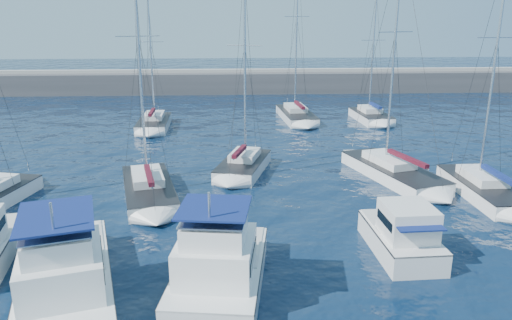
{
  "coord_description": "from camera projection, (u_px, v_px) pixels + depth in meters",
  "views": [
    {
      "loc": [
        -1.89,
        -24.22,
        11.77
      ],
      "look_at": [
        -0.29,
        5.17,
        3.0
      ],
      "focal_mm": 35.0,
      "sensor_mm": 36.0,
      "label": 1
    }
  ],
  "objects": [
    {
      "name": "sailboat_back_c",
      "position": [
        371.0,
        116.0,
        55.92
      ],
      "size": [
        3.55,
        7.2,
        14.07
      ],
      "rotation": [
        0.0,
        0.0,
        0.07
      ],
      "color": "white",
      "rests_on": "ground"
    },
    {
      "name": "sailboat_back_a",
      "position": [
        154.0,
        123.0,
        52.43
      ],
      "size": [
        3.24,
        7.63,
        14.11
      ],
      "rotation": [
        0.0,
        0.0,
        0.02
      ],
      "color": "white",
      "rests_on": "ground"
    },
    {
      "name": "sailboat_mid_c",
      "position": [
        243.0,
        165.0,
        37.99
      ],
      "size": [
        4.73,
        7.37,
        15.1
      ],
      "rotation": [
        0.0,
        0.0,
        -0.28
      ],
      "color": "silver",
      "rests_on": "ground"
    },
    {
      "name": "sailboat_mid_b",
      "position": [
        149.0,
        189.0,
        32.95
      ],
      "size": [
        4.95,
        9.08,
        16.58
      ],
      "rotation": [
        0.0,
        0.0,
        0.23
      ],
      "color": "silver",
      "rests_on": "ground"
    },
    {
      "name": "ground",
      "position": [
        267.0,
        241.0,
        26.64
      ],
      "size": [
        220.0,
        220.0,
        0.0
      ],
      "primitive_type": "plane",
      "color": "black",
      "rests_on": "ground"
    },
    {
      "name": "sailboat_back_b",
      "position": [
        296.0,
        115.0,
        56.6
      ],
      "size": [
        3.85,
        9.41,
        18.18
      ],
      "rotation": [
        0.0,
        0.0,
        0.08
      ],
      "color": "silver",
      "rests_on": "ground"
    },
    {
      "name": "motor_yacht_stbd_outer",
      "position": [
        402.0,
        237.0,
        24.98
      ],
      "size": [
        2.98,
        5.69,
        3.2
      ],
      "rotation": [
        0.0,
        0.0,
        0.04
      ],
      "color": "silver",
      "rests_on": "ground"
    },
    {
      "name": "motor_yacht_port_inner",
      "position": [
        65.0,
        276.0,
        20.88
      ],
      "size": [
        6.28,
        10.51,
        4.69
      ],
      "rotation": [
        0.0,
        0.0,
        0.28
      ],
      "color": "white",
      "rests_on": "ground"
    },
    {
      "name": "sailboat_mid_e",
      "position": [
        484.0,
        188.0,
        33.05
      ],
      "size": [
        3.17,
        8.37,
        16.44
      ],
      "rotation": [
        0.0,
        0.0,
        0.01
      ],
      "color": "white",
      "rests_on": "ground"
    },
    {
      "name": "breakwater",
      "position": [
        241.0,
        85.0,
        76.1
      ],
      "size": [
        160.0,
        6.0,
        4.45
      ],
      "color": "#424244",
      "rests_on": "ground"
    },
    {
      "name": "sailboat_mid_d",
      "position": [
        392.0,
        171.0,
        36.64
      ],
      "size": [
        5.81,
        10.09,
        16.76
      ],
      "rotation": [
        0.0,
        0.0,
        0.29
      ],
      "color": "white",
      "rests_on": "ground"
    },
    {
      "name": "motor_yacht_stbd_inner",
      "position": [
        219.0,
        268.0,
        21.55
      ],
      "size": [
        4.71,
        8.07,
        4.69
      ],
      "rotation": [
        0.0,
        0.0,
        -0.14
      ],
      "color": "white",
      "rests_on": "ground"
    }
  ]
}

